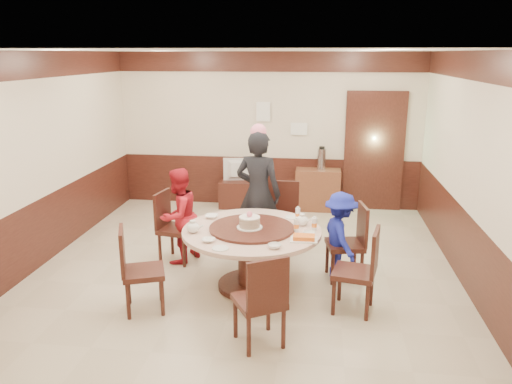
# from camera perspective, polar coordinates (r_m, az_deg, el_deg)

# --- Properties ---
(room) EXTENTS (6.00, 6.04, 2.84)m
(room) POSITION_cam_1_polar(r_m,az_deg,el_deg) (6.35, -1.24, 0.13)
(room) COLOR #C1B59A
(room) RESTS_ON ground
(banquet_table) EXTENTS (1.65, 1.65, 0.78)m
(banquet_table) POSITION_cam_1_polar(r_m,az_deg,el_deg) (6.02, -0.49, -6.22)
(banquet_table) COLOR #391812
(banquet_table) RESTS_ON ground
(chair_0) EXTENTS (0.52, 0.51, 0.97)m
(chair_0) POSITION_cam_1_polar(r_m,az_deg,el_deg) (6.44, 10.27, -7.18)
(chair_0) COLOR #391812
(chair_0) RESTS_ON ground
(chair_1) EXTENTS (0.44, 0.45, 0.97)m
(chair_1) POSITION_cam_1_polar(r_m,az_deg,el_deg) (7.31, 3.14, -4.14)
(chair_1) COLOR #391812
(chair_1) RESTS_ON ground
(chair_2) EXTENTS (0.52, 0.51, 0.97)m
(chair_2) POSITION_cam_1_polar(r_m,az_deg,el_deg) (6.96, -9.12, -5.36)
(chair_2) COLOR #391812
(chair_2) RESTS_ON ground
(chair_3) EXTENTS (0.57, 0.57, 0.97)m
(chair_3) POSITION_cam_1_polar(r_m,az_deg,el_deg) (5.74, -12.86, -10.26)
(chair_3) COLOR #391812
(chair_3) RESTS_ON ground
(chair_4) EXTENTS (0.60, 0.60, 0.97)m
(chair_4) POSITION_cam_1_polar(r_m,az_deg,el_deg) (5.00, 0.45, -13.97)
(chair_4) COLOR #391812
(chair_4) RESTS_ON ground
(chair_5) EXTENTS (0.53, 0.52, 0.97)m
(chair_5) POSITION_cam_1_polar(r_m,az_deg,el_deg) (5.69, 11.29, -10.40)
(chair_5) COLOR #391812
(chair_5) RESTS_ON ground
(person_standing) EXTENTS (0.72, 0.55, 1.77)m
(person_standing) POSITION_cam_1_polar(r_m,az_deg,el_deg) (6.92, 0.27, -0.20)
(person_standing) COLOR black
(person_standing) RESTS_ON ground
(person_red) EXTENTS (0.72, 0.78, 1.30)m
(person_red) POSITION_cam_1_polar(r_m,az_deg,el_deg) (6.82, -8.83, -2.71)
(person_red) COLOR #B51824
(person_red) RESTS_ON ground
(person_blue) EXTENTS (0.64, 0.83, 1.14)m
(person_blue) POSITION_cam_1_polar(r_m,az_deg,el_deg) (6.31, 9.60, -5.07)
(person_blue) COLOR #172097
(person_blue) RESTS_ON ground
(birthday_cake) EXTENTS (0.30, 0.30, 0.20)m
(birthday_cake) POSITION_cam_1_polar(r_m,az_deg,el_deg) (5.88, -0.74, -3.45)
(birthday_cake) COLOR white
(birthday_cake) RESTS_ON banquet_table
(teapot_left) EXTENTS (0.17, 0.15, 0.13)m
(teapot_left) POSITION_cam_1_polar(r_m,az_deg,el_deg) (5.87, -7.20, -4.05)
(teapot_left) COLOR white
(teapot_left) RESTS_ON banquet_table
(teapot_right) EXTENTS (0.17, 0.15, 0.13)m
(teapot_right) POSITION_cam_1_polar(r_m,az_deg,el_deg) (6.09, 5.30, -3.27)
(teapot_right) COLOR white
(teapot_right) RESTS_ON banquet_table
(bowl_0) EXTENTS (0.16, 0.16, 0.04)m
(bowl_0) POSITION_cam_1_polar(r_m,az_deg,el_deg) (6.36, -5.08, -2.80)
(bowl_0) COLOR white
(bowl_0) RESTS_ON banquet_table
(bowl_1) EXTENTS (0.15, 0.15, 0.05)m
(bowl_1) POSITION_cam_1_polar(r_m,az_deg,el_deg) (5.38, 2.14, -6.21)
(bowl_1) COLOR white
(bowl_1) RESTS_ON banquet_table
(bowl_2) EXTENTS (0.15, 0.15, 0.04)m
(bowl_2) POSITION_cam_1_polar(r_m,az_deg,el_deg) (5.58, -5.47, -5.50)
(bowl_2) COLOR white
(bowl_2) RESTS_ON banquet_table
(bowl_3) EXTENTS (0.14, 0.14, 0.04)m
(bowl_3) POSITION_cam_1_polar(r_m,az_deg,el_deg) (5.77, 6.10, -4.78)
(bowl_3) COLOR white
(bowl_3) RESTS_ON banquet_table
(saucer_near) EXTENTS (0.18, 0.18, 0.01)m
(saucer_near) POSITION_cam_1_polar(r_m,az_deg,el_deg) (5.38, -4.10, -6.43)
(saucer_near) COLOR white
(saucer_near) RESTS_ON banquet_table
(saucer_far) EXTENTS (0.18, 0.18, 0.01)m
(saucer_far) POSITION_cam_1_polar(r_m,az_deg,el_deg) (6.37, 4.14, -2.88)
(saucer_far) COLOR white
(saucer_far) RESTS_ON banquet_table
(shrimp_platter) EXTENTS (0.30, 0.20, 0.06)m
(shrimp_platter) POSITION_cam_1_polar(r_m,az_deg,el_deg) (5.61, 5.50, -5.28)
(shrimp_platter) COLOR white
(shrimp_platter) RESTS_ON banquet_table
(bottle_0) EXTENTS (0.06, 0.06, 0.16)m
(bottle_0) POSITION_cam_1_polar(r_m,az_deg,el_deg) (5.85, 4.64, -3.81)
(bottle_0) COLOR white
(bottle_0) RESTS_ON banquet_table
(bottle_1) EXTENTS (0.06, 0.06, 0.16)m
(bottle_1) POSITION_cam_1_polar(r_m,az_deg,el_deg) (5.91, 6.68, -3.67)
(bottle_1) COLOR white
(bottle_1) RESTS_ON banquet_table
(bottle_2) EXTENTS (0.06, 0.06, 0.16)m
(bottle_2) POSITION_cam_1_polar(r_m,az_deg,el_deg) (6.25, 4.80, -2.55)
(bottle_2) COLOR white
(bottle_2) RESTS_ON banquet_table
(tv_stand) EXTENTS (0.85, 0.45, 0.50)m
(tv_stand) POSITION_cam_1_polar(r_m,az_deg,el_deg) (9.24, -1.48, -0.23)
(tv_stand) COLOR #391812
(tv_stand) RESTS_ON ground
(television) EXTENTS (0.73, 0.19, 0.42)m
(television) POSITION_cam_1_polar(r_m,az_deg,el_deg) (9.13, -1.50, 2.54)
(television) COLOR gray
(television) RESTS_ON tv_stand
(side_cabinet) EXTENTS (0.80, 0.40, 0.75)m
(side_cabinet) POSITION_cam_1_polar(r_m,az_deg,el_deg) (9.13, 7.06, 0.27)
(side_cabinet) COLOR brown
(side_cabinet) RESTS_ON ground
(thermos) EXTENTS (0.15, 0.15, 0.38)m
(thermos) POSITION_cam_1_polar(r_m,az_deg,el_deg) (9.00, 7.50, 3.73)
(thermos) COLOR silver
(thermos) RESTS_ON side_cabinet
(notice_left) EXTENTS (0.25, 0.00, 0.35)m
(notice_left) POSITION_cam_1_polar(r_m,az_deg,el_deg) (9.10, 0.83, 9.16)
(notice_left) COLOR white
(notice_left) RESTS_ON room
(notice_right) EXTENTS (0.30, 0.00, 0.22)m
(notice_right) POSITION_cam_1_polar(r_m,az_deg,el_deg) (9.09, 4.93, 7.19)
(notice_right) COLOR white
(notice_right) RESTS_ON room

